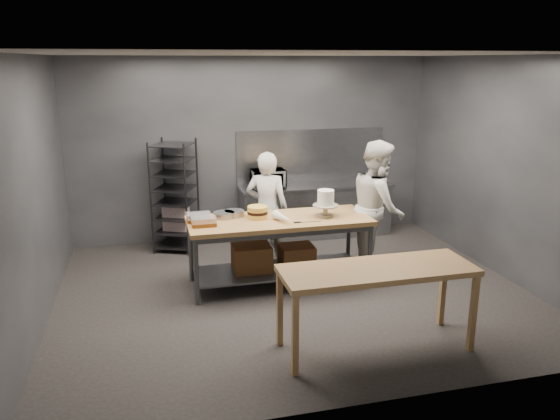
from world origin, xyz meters
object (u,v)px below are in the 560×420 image
object	(u,v)px
work_table	(276,243)
chef_right	(377,207)
speed_rack	(175,197)
frosted_cake_stand	(326,200)
layer_cake	(258,212)
near_counter	(377,275)
chef_behind	(267,209)
microwave	(268,179)

from	to	relation	value
work_table	chef_right	world-z (taller)	chef_right
speed_rack	frosted_cake_stand	world-z (taller)	speed_rack
speed_rack	layer_cake	size ratio (longest dim) A/B	6.54
near_counter	chef_behind	world-z (taller)	chef_behind
near_counter	chef_behind	distance (m)	2.72
frosted_cake_stand	chef_right	bearing A→B (deg)	11.91
near_counter	speed_rack	world-z (taller)	speed_rack
frosted_cake_stand	near_counter	bearing A→B (deg)	-92.15
chef_behind	chef_right	size ratio (longest dim) A/B	0.90
microwave	frosted_cake_stand	size ratio (longest dim) A/B	1.51
layer_cake	frosted_cake_stand	bearing A→B (deg)	-8.60
chef_behind	chef_right	xyz separation A→B (m)	(1.44, -0.64, 0.10)
work_table	chef_right	xyz separation A→B (m)	(1.50, 0.12, 0.37)
speed_rack	microwave	distance (m)	1.54
chef_right	speed_rack	bearing A→B (deg)	74.61
speed_rack	frosted_cake_stand	size ratio (longest dim) A/B	4.89
work_table	microwave	size ratio (longest dim) A/B	4.43
speed_rack	layer_cake	bearing A→B (deg)	-60.43
chef_right	frosted_cake_stand	distance (m)	0.87
work_table	chef_right	size ratio (longest dim) A/B	1.27
speed_rack	chef_behind	size ratio (longest dim) A/B	1.04
microwave	layer_cake	xyz separation A→B (m)	(-0.55, -1.79, -0.05)
work_table	chef_right	bearing A→B (deg)	4.40
speed_rack	frosted_cake_stand	distance (m)	2.64
chef_right	layer_cake	bearing A→B (deg)	107.71
work_table	frosted_cake_stand	size ratio (longest dim) A/B	6.70
layer_cake	chef_right	bearing A→B (deg)	1.31
work_table	speed_rack	distance (m)	2.17
speed_rack	frosted_cake_stand	bearing A→B (deg)	-44.68
chef_behind	frosted_cake_stand	distance (m)	1.06
near_counter	chef_behind	bearing A→B (deg)	101.54
work_table	frosted_cake_stand	xyz separation A→B (m)	(0.67, -0.06, 0.57)
chef_behind	layer_cake	distance (m)	0.75
frosted_cake_stand	layer_cake	world-z (taller)	frosted_cake_stand
near_counter	frosted_cake_stand	world-z (taller)	frosted_cake_stand
speed_rack	layer_cake	world-z (taller)	speed_rack
chef_right	work_table	bearing A→B (deg)	110.81
work_table	chef_behind	size ratio (longest dim) A/B	1.42
speed_rack	near_counter	bearing A→B (deg)	-64.12
speed_rack	layer_cake	distance (m)	1.97
chef_behind	chef_right	bearing A→B (deg)	-179.40
layer_cake	microwave	bearing A→B (deg)	72.76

